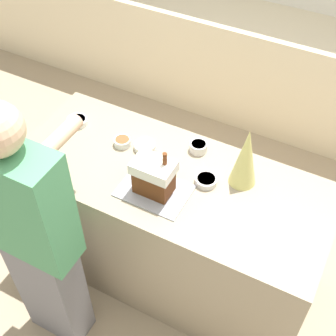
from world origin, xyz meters
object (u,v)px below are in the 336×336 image
(candy_bowl_far_right, at_px, (145,146))
(baking_tray, at_px, (154,191))
(decorative_tree, at_px, (246,157))
(candy_bowl_far_left, at_px, (206,180))
(person, at_px, (36,239))
(candy_bowl_near_tray_left, at_px, (198,147))
(gingerbread_house, at_px, (154,176))
(candy_bowl_behind_tray, at_px, (77,121))
(candy_bowl_front_corner, at_px, (122,142))

(candy_bowl_far_right, bearing_deg, baking_tray, -51.68)
(decorative_tree, bearing_deg, candy_bowl_far_right, -177.56)
(candy_bowl_far_left, bearing_deg, person, -130.35)
(candy_bowl_near_tray_left, bearing_deg, gingerbread_house, -100.93)
(decorative_tree, relative_size, candy_bowl_near_tray_left, 3.60)
(candy_bowl_behind_tray, distance_m, candy_bowl_front_corner, 0.35)
(candy_bowl_front_corner, distance_m, person, 0.77)
(gingerbread_house, distance_m, candy_bowl_near_tray_left, 0.42)
(candy_bowl_behind_tray, distance_m, candy_bowl_near_tray_left, 0.78)
(gingerbread_house, height_order, candy_bowl_front_corner, gingerbread_house)
(decorative_tree, height_order, candy_bowl_behind_tray, decorative_tree)
(person, bearing_deg, candy_bowl_near_tray_left, 63.45)
(baking_tray, distance_m, decorative_tree, 0.52)
(decorative_tree, relative_size, candy_bowl_behind_tray, 2.92)
(candy_bowl_front_corner, height_order, candy_bowl_near_tray_left, candy_bowl_near_tray_left)
(candy_bowl_front_corner, relative_size, candy_bowl_near_tray_left, 0.98)
(candy_bowl_far_left, bearing_deg, candy_bowl_behind_tray, 174.99)
(candy_bowl_far_right, distance_m, candy_bowl_near_tray_left, 0.32)
(gingerbread_house, bearing_deg, person, -126.03)
(candy_bowl_far_right, bearing_deg, decorative_tree, 2.44)
(gingerbread_house, bearing_deg, baking_tray, -156.55)
(baking_tray, bearing_deg, gingerbread_house, 23.45)
(candy_bowl_near_tray_left, bearing_deg, person, -116.55)
(candy_bowl_far_right, height_order, person, person)
(candy_bowl_behind_tray, bearing_deg, candy_bowl_front_corner, -5.46)
(baking_tray, relative_size, candy_bowl_front_corner, 3.73)
(person, bearing_deg, candy_bowl_far_right, 77.28)
(candy_bowl_near_tray_left, bearing_deg, decorative_tree, -18.84)
(decorative_tree, bearing_deg, candy_bowl_near_tray_left, 161.16)
(candy_bowl_behind_tray, relative_size, candy_bowl_far_left, 1.04)
(candy_bowl_near_tray_left, xyz_separation_m, person, (-0.47, -0.93, -0.06))
(candy_bowl_front_corner, distance_m, candy_bowl_near_tray_left, 0.45)
(candy_bowl_behind_tray, xyz_separation_m, person, (0.31, -0.80, -0.05))
(baking_tray, height_order, candy_bowl_behind_tray, candy_bowl_behind_tray)
(baking_tray, distance_m, person, 0.66)
(baking_tray, bearing_deg, candy_bowl_far_left, 39.72)
(candy_bowl_front_corner, height_order, person, person)
(candy_bowl_front_corner, relative_size, candy_bowl_far_left, 0.83)
(person, bearing_deg, gingerbread_house, 53.97)
(decorative_tree, bearing_deg, baking_tray, -143.63)
(candy_bowl_far_right, relative_size, candy_bowl_behind_tray, 0.99)
(candy_bowl_behind_tray, bearing_deg, person, -69.20)
(candy_bowl_front_corner, xyz_separation_m, candy_bowl_near_tray_left, (0.42, 0.17, 0.01))
(decorative_tree, relative_size, candy_bowl_far_left, 3.04)
(candy_bowl_front_corner, bearing_deg, candy_bowl_far_right, 13.03)
(gingerbread_house, relative_size, decorative_tree, 0.76)
(gingerbread_house, distance_m, candy_bowl_far_left, 0.31)
(baking_tray, bearing_deg, candy_bowl_far_right, 128.32)
(candy_bowl_front_corner, relative_size, person, 0.06)
(candy_bowl_behind_tray, distance_m, candy_bowl_far_left, 0.92)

